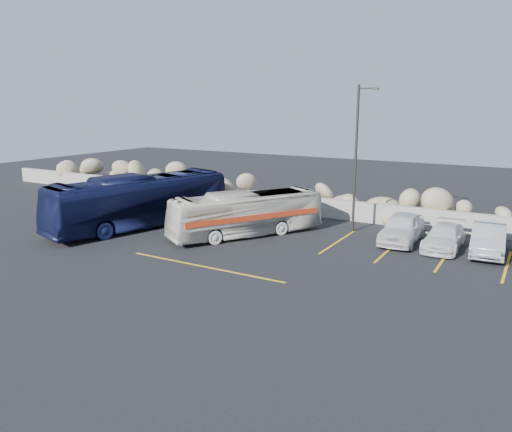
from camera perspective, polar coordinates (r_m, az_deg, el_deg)
The scene contains 10 objects.
ground at distance 21.45m, azimuth -4.05°, elevation -6.39°, with size 90.00×90.00×0.00m, color black.
seawall at distance 31.57m, azimuth 8.25°, elevation 0.90°, with size 60.00×0.40×1.20m, color gray.
riprap_pile at distance 32.54m, azimuth 9.09°, elevation 2.48°, with size 54.00×2.80×2.60m, color #9E8967, non-canonical shape.
parking_lines at distance 24.33m, azimuth 12.64°, elevation -4.32°, with size 18.16×9.36×0.01m.
lamppost at distance 27.82m, azimuth 11.45°, elevation 6.89°, with size 1.14×0.18×8.00m.
vintage_bus at distance 26.90m, azimuth -1.10°, elevation 0.26°, with size 2.01×8.61×2.40m, color silver.
tour_coach at distance 29.46m, azimuth -13.13°, elevation 1.68°, with size 2.56×10.96×3.05m, color #101437.
car_a at distance 26.78m, azimuth 16.34°, elevation -1.30°, with size 1.78×4.43×1.51m, color silver.
car_b at distance 26.16m, azimuth 25.01°, elevation -2.46°, with size 1.47×4.21×1.39m, color #ADADB2.
car_c at distance 26.25m, azimuth 20.70°, elevation -2.27°, with size 1.65×4.07×1.18m, color silver.
Camera 1 is at (11.47, -16.70, 7.04)m, focal length 35.00 mm.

